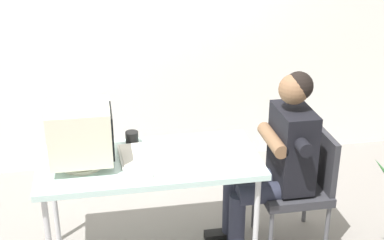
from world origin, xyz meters
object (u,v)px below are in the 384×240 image
(desk, at_px, (150,166))
(keyboard, at_px, (134,160))
(crt_monitor, at_px, (81,134))
(desk_mug, at_px, (132,137))
(office_chair, at_px, (301,182))
(person_seated, at_px, (278,156))

(desk, height_order, keyboard, keyboard)
(desk, relative_size, crt_monitor, 3.58)
(crt_monitor, xyz_separation_m, desk_mug, (0.32, 0.26, -0.17))
(keyboard, distance_m, office_chair, 1.16)
(desk, xyz_separation_m, office_chair, (1.03, -0.01, -0.21))
(person_seated, distance_m, desk_mug, 0.98)
(desk, xyz_separation_m, crt_monitor, (-0.41, -0.01, 0.27))
(desk, height_order, office_chair, office_chair)
(office_chair, bearing_deg, person_seated, 180.00)
(person_seated, bearing_deg, crt_monitor, 179.82)
(crt_monitor, xyz_separation_m, person_seated, (1.26, -0.00, -0.27))
(crt_monitor, xyz_separation_m, keyboard, (0.31, -0.01, -0.20))
(keyboard, bearing_deg, person_seated, 0.59)
(keyboard, relative_size, office_chair, 0.55)
(desk, relative_size, desk_mug, 14.38)
(office_chair, bearing_deg, desk, 179.33)
(desk, relative_size, keyboard, 3.07)
(office_chair, xyz_separation_m, person_seated, (-0.18, 0.00, 0.21))
(desk, relative_size, office_chair, 1.70)
(keyboard, relative_size, desk_mug, 4.68)
(keyboard, xyz_separation_m, office_chair, (1.12, 0.01, -0.28))
(desk_mug, bearing_deg, person_seated, -15.76)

